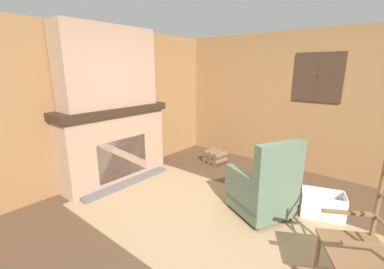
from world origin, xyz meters
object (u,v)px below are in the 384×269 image
(armchair, at_px, (264,190))
(storage_case, at_px, (131,100))
(oil_lamp_vase, at_px, (67,106))
(rocking_chair, at_px, (361,254))
(decorative_plate_on_mantel, at_px, (102,100))
(laundry_basket, at_px, (322,204))
(firewood_stack, at_px, (215,156))

(armchair, relative_size, storage_case, 4.75)
(oil_lamp_vase, bearing_deg, rocking_chair, 9.05)
(rocking_chair, relative_size, oil_lamp_vase, 4.58)
(oil_lamp_vase, height_order, decorative_plate_on_mantel, oil_lamp_vase)
(laundry_basket, xyz_separation_m, storage_case, (-2.99, -0.59, 1.15))
(oil_lamp_vase, bearing_deg, decorative_plate_on_mantel, 92.08)
(decorative_plate_on_mantel, bearing_deg, firewood_stack, 64.92)
(decorative_plate_on_mantel, bearing_deg, storage_case, 87.82)
(storage_case, relative_size, decorative_plate_on_mantel, 0.94)
(armchair, xyz_separation_m, storage_case, (-2.41, -0.11, 0.95))
(oil_lamp_vase, distance_m, storage_case, 1.08)
(oil_lamp_vase, bearing_deg, laundry_basket, 29.08)
(oil_lamp_vase, distance_m, decorative_plate_on_mantel, 0.55)
(firewood_stack, height_order, laundry_basket, laundry_basket)
(armchair, bearing_deg, laundry_basket, -114.66)
(armchair, relative_size, oil_lamp_vase, 4.15)
(armchair, height_order, firewood_stack, armchair)
(rocking_chair, height_order, decorative_plate_on_mantel, decorative_plate_on_mantel)
(decorative_plate_on_mantel, bearing_deg, laundry_basket, 20.30)
(rocking_chair, bearing_deg, storage_case, -38.72)
(storage_case, bearing_deg, firewood_stack, 57.34)
(laundry_basket, distance_m, oil_lamp_vase, 3.62)
(armchair, distance_m, decorative_plate_on_mantel, 2.70)
(firewood_stack, height_order, storage_case, storage_case)
(rocking_chair, distance_m, storage_case, 3.66)
(armchair, xyz_separation_m, firewood_stack, (-1.56, 1.20, -0.24))
(firewood_stack, bearing_deg, laundry_basket, -18.75)
(armchair, relative_size, decorative_plate_on_mantel, 4.46)
(storage_case, bearing_deg, laundry_basket, 11.07)
(firewood_stack, distance_m, storage_case, 1.96)
(rocking_chair, relative_size, decorative_plate_on_mantel, 4.91)
(firewood_stack, bearing_deg, armchair, -37.60)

